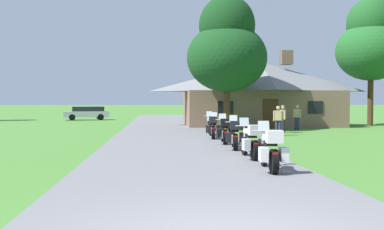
# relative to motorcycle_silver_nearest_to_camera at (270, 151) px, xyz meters

# --- Properties ---
(ground_plane) EXTENTS (500.00, 500.00, 0.00)m
(ground_plane) POSITION_rel_motorcycle_silver_nearest_to_camera_xyz_m (-2.07, 14.19, -0.61)
(ground_plane) COLOR #42752D
(asphalt_driveway) EXTENTS (6.40, 80.00, 0.06)m
(asphalt_driveway) POSITION_rel_motorcycle_silver_nearest_to_camera_xyz_m (-2.07, 12.19, -0.58)
(asphalt_driveway) COLOR slate
(asphalt_driveway) RESTS_ON ground
(motorcycle_silver_nearest_to_camera) EXTENTS (0.78, 2.08, 1.30)m
(motorcycle_silver_nearest_to_camera) POSITION_rel_motorcycle_silver_nearest_to_camera_xyz_m (0.00, 0.00, 0.00)
(motorcycle_silver_nearest_to_camera) COLOR black
(motorcycle_silver_nearest_to_camera) RESTS_ON asphalt_driveway
(motorcycle_silver_second_in_row) EXTENTS (0.73, 2.08, 1.30)m
(motorcycle_silver_second_in_row) POSITION_rel_motorcycle_silver_nearest_to_camera_xyz_m (0.05, 2.66, 0.00)
(motorcycle_silver_second_in_row) COLOR black
(motorcycle_silver_second_in_row) RESTS_ON asphalt_driveway
(motorcycle_red_third_in_row) EXTENTS (0.87, 2.08, 1.30)m
(motorcycle_red_third_in_row) POSITION_rel_motorcycle_silver_nearest_to_camera_xyz_m (0.03, 5.59, 0.00)
(motorcycle_red_third_in_row) COLOR black
(motorcycle_red_third_in_row) RESTS_ON asphalt_driveway
(motorcycle_white_fourth_in_row) EXTENTS (0.80, 2.08, 1.30)m
(motorcycle_white_fourth_in_row) POSITION_rel_motorcycle_silver_nearest_to_camera_xyz_m (-0.02, 8.01, 0.00)
(motorcycle_white_fourth_in_row) COLOR black
(motorcycle_white_fourth_in_row) RESTS_ON asphalt_driveway
(motorcycle_white_fifth_in_row) EXTENTS (0.92, 2.08, 1.30)m
(motorcycle_white_fifth_in_row) POSITION_rel_motorcycle_silver_nearest_to_camera_xyz_m (-0.14, 10.83, 0.00)
(motorcycle_white_fifth_in_row) COLOR black
(motorcycle_white_fifth_in_row) RESTS_ON asphalt_driveway
(motorcycle_blue_farthest_in_row) EXTENTS (0.66, 2.08, 1.30)m
(motorcycle_blue_farthest_in_row) POSITION_rel_motorcycle_silver_nearest_to_camera_xyz_m (0.00, 13.35, 0.01)
(motorcycle_blue_farthest_in_row) COLOR black
(motorcycle_blue_farthest_in_row) RESTS_ON asphalt_driveway
(stone_lodge) EXTENTS (12.43, 7.32, 5.97)m
(stone_lodge) POSITION_rel_motorcycle_silver_nearest_to_camera_xyz_m (5.21, 23.65, 2.00)
(stone_lodge) COLOR brown
(stone_lodge) RESTS_ON ground
(bystander_tan_shirt_near_lodge) EXTENTS (0.47, 0.39, 1.69)m
(bystander_tan_shirt_near_lodge) POSITION_rel_motorcycle_silver_nearest_to_camera_xyz_m (6.46, 18.05, 0.34)
(bystander_tan_shirt_near_lodge) COLOR navy
(bystander_tan_shirt_near_lodge) RESTS_ON ground
(bystander_tan_shirt_beside_signpost) EXTENTS (0.29, 0.54, 1.69)m
(bystander_tan_shirt_beside_signpost) POSITION_rel_motorcycle_silver_nearest_to_camera_xyz_m (4.68, 15.23, 0.34)
(bystander_tan_shirt_beside_signpost) COLOR black
(bystander_tan_shirt_beside_signpost) RESTS_ON ground
(bystander_tan_shirt_by_tree) EXTENTS (0.54, 0.30, 1.67)m
(bystander_tan_shirt_by_tree) POSITION_rel_motorcycle_silver_nearest_to_camera_xyz_m (3.81, 13.13, 0.32)
(bystander_tan_shirt_by_tree) COLOR navy
(bystander_tan_shirt_by_tree) RESTS_ON ground
(tree_right_of_lodge) EXTENTS (5.44, 5.44, 10.11)m
(tree_right_of_lodge) POSITION_rel_motorcycle_silver_nearest_to_camera_xyz_m (13.94, 22.91, 5.92)
(tree_right_of_lodge) COLOR #422D19
(tree_right_of_lodge) RESTS_ON ground
(tree_by_lodge_front) EXTENTS (5.33, 5.33, 8.95)m
(tree_by_lodge_front) POSITION_rel_motorcycle_silver_nearest_to_camera_xyz_m (1.69, 18.15, 4.84)
(tree_by_lodge_front) COLOR #422D19
(tree_by_lodge_front) RESTS_ON ground
(parked_silver_suv_far_left) EXTENTS (4.87, 2.72, 1.40)m
(parked_silver_suv_far_left) POSITION_rel_motorcycle_silver_nearest_to_camera_xyz_m (-10.22, 36.17, 0.17)
(parked_silver_suv_far_left) COLOR #ADAFB7
(parked_silver_suv_far_left) RESTS_ON ground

